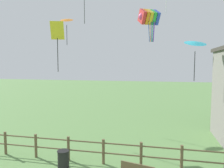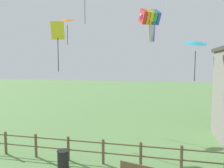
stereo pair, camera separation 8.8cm
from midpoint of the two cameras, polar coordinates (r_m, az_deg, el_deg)
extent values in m
cylinder|color=brown|center=(13.85, -25.85, -13.64)|extent=(0.14, 0.14, 1.26)
cylinder|color=brown|center=(12.81, -19.07, -14.94)|extent=(0.14, 0.14, 1.26)
cylinder|color=brown|center=(11.98, -11.14, -16.19)|extent=(0.14, 0.14, 1.26)
cylinder|color=brown|center=(11.39, -2.10, -17.24)|extent=(0.14, 0.14, 1.26)
cylinder|color=brown|center=(11.10, 7.75, -17.92)|extent=(0.14, 0.14, 1.26)
cylinder|color=brown|center=(11.11, 17.90, -18.09)|extent=(0.14, 0.14, 1.26)
cylinder|color=brown|center=(11.23, -2.11, -15.16)|extent=(18.69, 0.07, 0.07)
cylinder|color=brown|center=(11.42, -2.10, -17.53)|extent=(18.69, 0.07, 0.07)
cylinder|color=black|center=(11.25, -12.42, -18.80)|extent=(0.54, 0.54, 0.85)
cylinder|color=black|center=(11.08, -12.47, -16.70)|extent=(0.58, 0.58, 0.04)
ellipsoid|color=#E54C8C|center=(20.75, 9.92, 16.90)|extent=(2.42, 2.22, 1.46)
cube|color=red|center=(20.48, 8.15, 17.08)|extent=(0.94, 1.44, 1.49)
cube|color=orange|center=(20.61, 9.04, 16.99)|extent=(0.94, 1.44, 1.49)
cube|color=yellow|center=(20.75, 9.92, 16.90)|extent=(0.94, 1.44, 1.49)
cube|color=green|center=(20.89, 10.78, 16.80)|extent=(0.94, 1.44, 1.49)
cube|color=blue|center=(21.03, 11.63, 16.71)|extent=(0.94, 1.44, 1.49)
cylinder|color=blue|center=(20.33, 9.92, 13.25)|extent=(0.18, 0.29, 1.73)
cylinder|color=orange|center=(20.33, 10.22, 13.24)|extent=(0.13, 0.30, 1.73)
cylinder|color=blue|center=(20.34, 10.50, 13.24)|extent=(0.08, 0.30, 1.73)
cylinder|color=green|center=(20.35, 10.76, 13.23)|extent=(0.08, 0.30, 1.73)
cylinder|color=blue|center=(20.36, 11.00, 13.22)|extent=(0.13, 0.30, 1.73)
cylinder|color=purple|center=(20.39, 11.20, 13.21)|extent=(0.18, 0.29, 1.73)
cylinder|color=white|center=(22.62, 14.27, 20.48)|extent=(0.05, 0.05, 2.50)
cone|color=orange|center=(20.63, -11.49, 16.14)|extent=(1.35, 1.30, 0.52)
cylinder|color=#333338|center=(20.42, -11.42, 12.43)|extent=(0.05, 0.05, 1.77)
cube|color=yellow|center=(16.28, -13.86, 13.41)|extent=(1.04, 0.77, 1.21)
cylinder|color=black|center=(16.12, -13.73, 7.38)|extent=(0.05, 0.05, 2.39)
cylinder|color=#4C4C51|center=(18.79, -6.96, 18.77)|extent=(0.05, 0.05, 2.27)
cone|color=#2DB2C6|center=(14.98, 21.18, 10.07)|extent=(1.68, 1.65, 0.54)
cylinder|color=#2D2D33|center=(14.92, 20.99, 4.37)|extent=(0.05, 0.05, 1.89)
camera|label=1|loc=(0.04, -89.80, 0.02)|focal=35.00mm
camera|label=2|loc=(0.04, 90.20, -0.02)|focal=35.00mm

